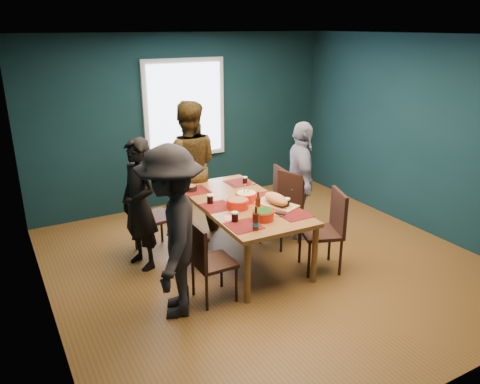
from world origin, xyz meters
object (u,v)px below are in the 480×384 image
object	(u,v)px
cutting_board	(276,200)
chair_left_near	(207,257)
chair_right_far	(274,193)
person_right	(301,181)
chair_right_near	(329,225)
person_near_left	(172,233)
bowl_herbs	(263,215)
person_back	(188,166)
person_far_left	(140,205)
bowl_dumpling	(246,196)
bowl_salad	(238,203)
dining_table	(241,207)
chair_left_far	(147,212)
chair_right_mid	(285,203)
chair_left_mid	(182,232)

from	to	relation	value
cutting_board	chair_left_near	bearing A→B (deg)	176.96
chair_right_far	person_right	xyz separation A→B (m)	(0.13, -0.45, 0.29)
chair_right_near	person_near_left	distance (m)	1.96
bowl_herbs	cutting_board	world-z (taller)	cutting_board
chair_right_near	person_back	size ratio (longest dim) A/B	0.54
person_far_left	cutting_board	distance (m)	1.62
chair_right_near	bowl_herbs	bearing A→B (deg)	-169.89
person_near_left	bowl_dumpling	size ratio (longest dim) A/B	6.65
chair_right_far	bowl_salad	xyz separation A→B (m)	(-1.03, -0.79, 0.30)
person_near_left	chair_right_near	bearing A→B (deg)	112.56
chair_right_far	cutting_board	xyz separation A→B (m)	(-0.59, -0.94, 0.31)
dining_table	chair_left_far	xyz separation A→B (m)	(-0.98, 0.69, -0.12)
chair_left_far	chair_right_near	bearing A→B (deg)	-47.25
person_right	bowl_herbs	size ratio (longest dim) A/B	6.65
chair_right_mid	chair_right_near	size ratio (longest dim) A/B	0.97
chair_left_near	person_back	distance (m)	2.05
chair_left_far	person_near_left	distance (m)	1.43
chair_left_near	bowl_salad	distance (m)	0.90
chair_left_mid	chair_left_near	distance (m)	0.77
person_far_left	chair_left_near	bearing A→B (deg)	1.70
bowl_salad	bowl_dumpling	xyz separation A→B (m)	(0.20, 0.16, 0.00)
chair_right_far	person_back	bearing A→B (deg)	158.91
person_back	person_near_left	world-z (taller)	person_back
chair_right_far	person_back	world-z (taller)	person_back
chair_right_mid	person_near_left	world-z (taller)	person_near_left
bowl_salad	person_right	bearing A→B (deg)	16.27
dining_table	chair_right_far	bearing A→B (deg)	37.23
bowl_dumpling	person_far_left	bearing A→B (deg)	161.19
person_right	bowl_herbs	bearing A→B (deg)	149.33
person_far_left	bowl_dumpling	xyz separation A→B (m)	(1.22, -0.41, 0.02)
chair_right_mid	chair_right_near	distance (m)	0.88
dining_table	cutting_board	size ratio (longest dim) A/B	3.03
chair_left_far	person_right	xyz separation A→B (m)	(2.00, -0.51, 0.24)
chair_left_near	person_right	size ratio (longest dim) A/B	0.55
dining_table	bowl_salad	bearing A→B (deg)	-129.39
person_back	person_right	world-z (taller)	person_back
chair_right_far	person_near_left	size ratio (longest dim) A/B	0.50
person_far_left	bowl_salad	distance (m)	1.16
person_near_left	chair_left_far	bearing A→B (deg)	-163.66
dining_table	bowl_herbs	xyz separation A→B (m)	(-0.06, -0.60, 0.13)
chair_left_mid	person_far_left	bearing A→B (deg)	145.46
chair_right_far	person_far_left	xyz separation A→B (m)	(-2.04, -0.22, 0.28)
person_right	person_near_left	size ratio (longest dim) A/B	0.92
chair_right_far	bowl_herbs	world-z (taller)	chair_right_far
person_back	bowl_herbs	distance (m)	1.84
chair_right_mid	person_far_left	size ratio (longest dim) A/B	0.60
chair_left_near	chair_right_mid	distance (m)	1.75
bowl_dumpling	person_back	bearing A→B (deg)	101.06
bowl_salad	chair_right_far	bearing A→B (deg)	37.64
chair_right_far	bowl_dumpling	size ratio (longest dim) A/B	3.35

